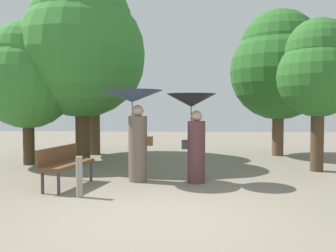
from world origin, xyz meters
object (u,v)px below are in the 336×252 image
at_px(person_left, 134,114).
at_px(tree_far_back, 82,45).
at_px(tree_near_left, 93,52).
at_px(person_right, 193,120).
at_px(park_bench, 65,162).
at_px(tree_near_right, 279,64).
at_px(path_marker_post, 79,177).
at_px(tree_mid_left, 28,74).
at_px(tree_mid_right, 318,69).

bearing_deg(person_left, tree_far_back, 39.65).
bearing_deg(tree_near_left, tree_far_back, -85.47).
bearing_deg(person_right, park_bench, 106.09).
xyz_separation_m(tree_near_right, path_marker_post, (-5.10, -6.13, -2.76)).
bearing_deg(path_marker_post, tree_near_right, 50.24).
height_order(person_left, tree_mid_left, tree_mid_left).
distance_m(person_right, path_marker_post, 2.71).
distance_m(park_bench, tree_far_back, 4.59).
height_order(tree_mid_right, tree_far_back, tree_far_back).
bearing_deg(tree_near_right, tree_mid_right, -86.22).
bearing_deg(park_bench, path_marker_post, -135.79).
distance_m(tree_near_right, tree_far_back, 6.54).
xyz_separation_m(tree_mid_left, path_marker_post, (2.59, -3.73, -2.22)).
bearing_deg(tree_mid_right, park_bench, -159.85).
xyz_separation_m(person_right, tree_near_right, (3.01, 4.73, 1.77)).
height_order(park_bench, tree_mid_right, tree_mid_right).
bearing_deg(tree_far_back, path_marker_post, -74.77).
height_order(tree_mid_left, path_marker_post, tree_mid_left).
xyz_separation_m(person_right, park_bench, (-2.65, -0.55, -0.86)).
height_order(person_right, path_marker_post, person_right).
bearing_deg(tree_far_back, person_left, -54.74).
height_order(tree_far_back, path_marker_post, tree_far_back).
height_order(person_left, tree_mid_right, tree_mid_right).
bearing_deg(person_right, tree_mid_right, -59.11).
relative_size(tree_near_left, tree_near_right, 1.13).
bearing_deg(path_marker_post, person_right, 33.92).
xyz_separation_m(tree_mid_right, path_marker_post, (-5.31, -3.01, -2.25)).
height_order(person_left, park_bench, person_left).
bearing_deg(tree_near_right, person_right, -122.51).
relative_size(tree_near_left, tree_mid_left, 1.38).
bearing_deg(tree_near_left, tree_mid_left, -117.79).
bearing_deg(tree_mid_left, tree_mid_right, -5.23).
height_order(person_right, tree_mid_left, tree_mid_left).
relative_size(tree_mid_right, path_marker_post, 5.25).
distance_m(tree_near_left, tree_far_back, 1.88).
relative_size(person_right, path_marker_post, 2.59).
bearing_deg(person_left, park_bench, 120.19).
xyz_separation_m(tree_mid_left, tree_far_back, (1.42, 0.54, 0.92)).
bearing_deg(tree_mid_left, park_bench, -54.77).
relative_size(person_right, tree_mid_left, 0.47).
bearing_deg(tree_mid_left, tree_near_left, 62.21).
xyz_separation_m(tree_near_left, tree_mid_left, (-1.27, -2.42, -1.01)).
distance_m(person_right, tree_mid_right, 3.81).
bearing_deg(tree_mid_right, tree_near_right, 93.78).
relative_size(person_left, tree_far_back, 0.36).
height_order(park_bench, tree_near_right, tree_near_right).
relative_size(tree_near_left, tree_far_back, 1.01).
bearing_deg(tree_far_back, tree_mid_left, -159.18).
xyz_separation_m(person_left, path_marker_post, (-0.79, -1.51, -1.12)).
bearing_deg(tree_mid_left, tree_far_back, 20.82).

